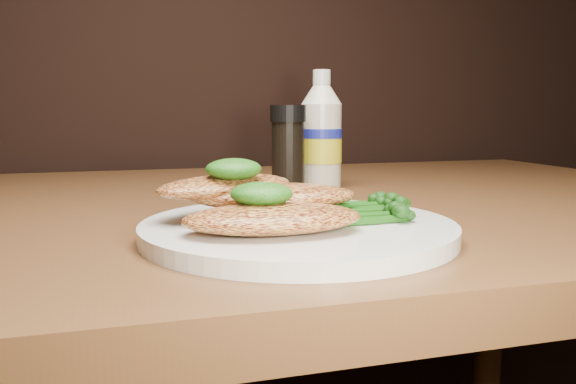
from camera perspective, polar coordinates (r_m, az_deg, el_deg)
name	(u,v)px	position (r m, az deg, el deg)	size (l,w,h in m)	color
plate	(298,230)	(0.52, 0.98, -3.66)	(0.27, 0.27, 0.01)	white
chicken_front	(273,218)	(0.47, -1.44, -2.55)	(0.14, 0.08, 0.02)	#D28E42
chicken_mid	(274,196)	(0.53, -1.34, -0.40)	(0.15, 0.07, 0.02)	#D28E42
chicken_back	(226,186)	(0.54, -5.96, 0.54)	(0.14, 0.07, 0.02)	#D28E42
pesto_front	(261,194)	(0.48, -2.57, -0.18)	(0.05, 0.05, 0.02)	#0D3708
pesto_back	(234,169)	(0.53, -5.25, 2.21)	(0.05, 0.05, 0.02)	#0D3708
broccolini_bundle	(351,207)	(0.54, 6.09, -1.41)	(0.13, 0.10, 0.02)	#1A5111
mayo_bottle	(321,130)	(0.83, 3.21, 6.02)	(0.06, 0.06, 0.16)	beige
pepper_grinder	(288,149)	(0.79, 0.01, 4.14)	(0.05, 0.05, 0.12)	black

